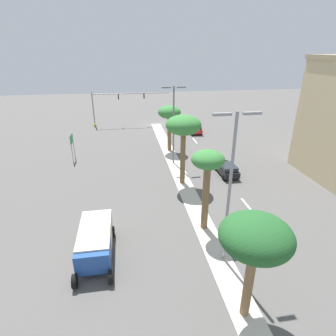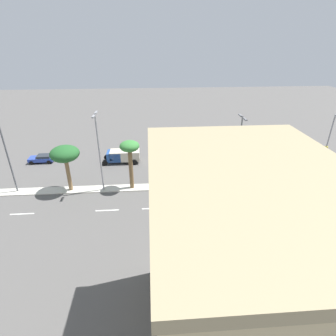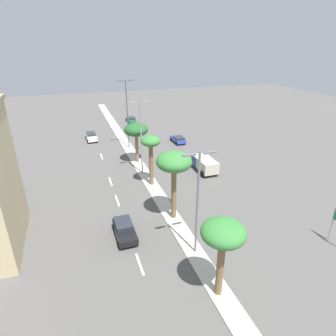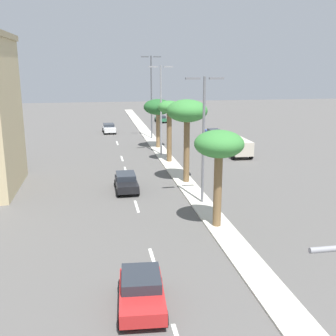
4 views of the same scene
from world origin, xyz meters
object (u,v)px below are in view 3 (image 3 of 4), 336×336
street_lamp_front (141,133)px  box_truck (203,163)px  street_lamp_center (198,197)px  street_lamp_outboard (127,110)px  sedan_blue_right (178,139)px  sedan_white_mid (91,136)px  sedan_black_trailing (124,229)px  sedan_green_center (131,119)px  palm_tree_rear (151,145)px  palm_tree_center (136,130)px  palm_tree_left (174,164)px  palm_tree_far (223,235)px

street_lamp_front → box_truck: 10.41m
street_lamp_center → box_truck: bearing=62.5°
street_lamp_outboard → street_lamp_front: bearing=-92.2°
sedan_blue_right → sedan_white_mid: bearing=156.1°
sedan_black_trailing → street_lamp_front: bearing=68.9°
sedan_green_center → street_lamp_front: bearing=-99.0°
palm_tree_rear → street_lamp_center: (0.05, -14.43, 0.15)m
palm_tree_center → street_lamp_outboard: size_ratio=0.53×
palm_tree_left → box_truck: size_ratio=1.25×
street_lamp_center → sedan_black_trailing: 8.83m
palm_tree_far → street_lamp_front: 23.20m
sedan_green_center → sedan_white_mid: sedan_white_mid is taller
street_lamp_front → sedan_green_center: (4.66, 29.48, -5.53)m
palm_tree_far → palm_tree_rear: bearing=89.3°
palm_tree_rear → street_lamp_center: street_lamp_center is taller
street_lamp_front → sedan_blue_right: (9.94, 11.47, -5.54)m
palm_tree_center → sedan_blue_right: 12.78m
palm_tree_left → street_lamp_outboard: (0.06, 23.90, 0.46)m
street_lamp_front → palm_tree_far: bearing=-89.8°
palm_tree_rear → street_lamp_front: 3.88m
sedan_blue_right → palm_tree_far: bearing=-105.9°
palm_tree_rear → sedan_white_mid: size_ratio=1.54×
palm_tree_rear → sedan_blue_right: size_ratio=1.71×
street_lamp_center → sedan_black_trailing: street_lamp_center is taller
palm_tree_far → street_lamp_outboard: (0.38, 34.77, 1.44)m
palm_tree_rear → sedan_green_center: size_ratio=1.67×
sedan_blue_right → street_lamp_center: bearing=-107.9°
palm_tree_left → street_lamp_center: 5.98m
street_lamp_center → palm_tree_left: bearing=89.6°
palm_tree_left → sedan_white_mid: 31.79m
palm_tree_rear → street_lamp_center: size_ratio=0.70×
palm_tree_rear → street_lamp_outboard: 15.47m
street_lamp_front → palm_tree_left: bearing=-88.2°
street_lamp_outboard → sedan_black_trailing: street_lamp_outboard is taller
street_lamp_center → palm_tree_far: bearing=-93.3°
street_lamp_outboard → sedan_green_center: street_lamp_outboard is taller
sedan_white_mid → sedan_black_trailing: bearing=-89.4°
palm_tree_rear → box_truck: 9.95m
sedan_green_center → palm_tree_far: bearing=-95.0°
sedan_green_center → sedan_white_mid: size_ratio=0.92×
box_truck → sedan_green_center: bearing=97.8°
palm_tree_far → street_lamp_outboard: street_lamp_outboard is taller
palm_tree_left → street_lamp_center: street_lamp_center is taller
palm_tree_far → palm_tree_rear: palm_tree_rear is taller
palm_tree_center → sedan_white_mid: bearing=113.1°
palm_tree_far → street_lamp_outboard: 34.80m
palm_tree_left → sedan_black_trailing: 8.20m
palm_tree_center → street_lamp_front: size_ratio=0.60×
palm_tree_left → sedan_black_trailing: (-5.70, -1.43, -5.71)m
sedan_green_center → box_truck: bearing=-82.2°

